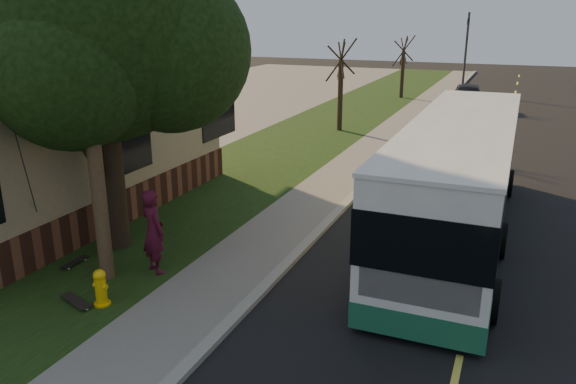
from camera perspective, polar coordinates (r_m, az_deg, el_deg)
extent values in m
plane|color=black|center=(10.34, -6.88, -14.29)|extent=(120.00, 120.00, 0.00)
cube|color=black|center=(18.40, 20.12, -0.62)|extent=(8.00, 80.00, 0.01)
cube|color=gray|center=(18.91, 8.01, 0.97)|extent=(0.25, 80.00, 0.12)
cube|color=slate|center=(19.18, 5.12, 1.25)|extent=(2.00, 80.00, 0.08)
cube|color=black|center=(20.45, -4.27, 2.31)|extent=(5.00, 80.00, 0.07)
cube|color=slate|center=(26.41, -24.11, 4.30)|extent=(15.00, 80.00, 0.04)
cylinder|color=yellow|center=(11.54, -18.45, -9.58)|extent=(0.22, 0.22, 0.55)
sphere|color=yellow|center=(11.39, -18.62, -8.03)|extent=(0.24, 0.24, 0.24)
cylinder|color=yellow|center=(11.48, -18.52, -9.02)|extent=(0.30, 0.10, 0.10)
cylinder|color=yellow|center=(11.48, -18.52, -9.02)|extent=(0.10, 0.18, 0.10)
cylinder|color=yellow|center=(11.65, -18.33, -10.70)|extent=(0.32, 0.32, 0.04)
cylinder|color=#473321|center=(11.59, -19.96, 12.29)|extent=(0.30, 0.30, 9.00)
cylinder|color=#2D2D30|center=(11.55, -26.56, 7.61)|extent=(2.52, 3.21, 7.60)
cylinder|color=black|center=(13.70, -17.52, 2.57)|extent=(0.56, 0.56, 4.00)
sphere|color=black|center=(13.27, -18.84, 16.01)|extent=(5.20, 5.20, 5.20)
sphere|color=black|center=(12.92, -11.95, 13.86)|extent=(3.60, 3.60, 3.60)
sphere|color=black|center=(13.81, -23.71, 14.27)|extent=(3.80, 3.80, 3.80)
sphere|color=black|center=(12.15, -21.37, 11.40)|extent=(3.20, 3.20, 3.20)
sphere|color=black|center=(14.73, -17.15, 17.81)|extent=(3.40, 3.40, 3.40)
cylinder|color=black|center=(27.04, 5.32, 9.72)|extent=(0.24, 0.24, 3.30)
cylinder|color=black|center=(26.86, 5.43, 13.21)|extent=(1.38, 0.57, 2.01)
cylinder|color=black|center=(26.86, 5.43, 13.21)|extent=(0.74, 1.21, 1.58)
cylinder|color=black|center=(26.86, 5.43, 13.21)|extent=(0.65, 1.05, 1.95)
cylinder|color=black|center=(26.86, 5.43, 13.21)|extent=(1.28, 0.53, 1.33)
cylinder|color=black|center=(26.86, 5.43, 13.21)|extent=(0.75, 1.21, 1.70)
cylinder|color=black|center=(38.50, 11.53, 11.62)|extent=(0.24, 0.24, 3.03)
cylinder|color=black|center=(38.37, 11.67, 13.87)|extent=(1.38, 0.57, 2.01)
cylinder|color=black|center=(38.37, 11.67, 13.87)|extent=(0.74, 1.21, 1.58)
cylinder|color=black|center=(38.37, 11.67, 13.87)|extent=(0.65, 1.05, 1.95)
cylinder|color=black|center=(38.37, 11.67, 13.87)|extent=(1.28, 0.53, 1.33)
cylinder|color=black|center=(38.37, 11.67, 13.87)|extent=(0.75, 1.21, 1.70)
cylinder|color=#2D2D30|center=(41.84, 17.58, 13.24)|extent=(0.16, 0.16, 5.50)
imported|color=black|center=(41.77, 17.81, 15.63)|extent=(0.18, 0.22, 1.10)
cube|color=beige|center=(14.52, 17.00, 1.92)|extent=(2.29, 11.01, 2.48)
cube|color=#1A5D3D|center=(14.90, 16.56, -2.83)|extent=(2.31, 11.03, 0.50)
cube|color=black|center=(14.47, 17.06, 2.62)|extent=(2.33, 11.05, 1.01)
cube|color=black|center=(9.43, 13.24, -7.23)|extent=(1.99, 0.06, 1.47)
cube|color=yellow|center=(9.00, 13.80, -0.02)|extent=(1.47, 0.06, 0.32)
cube|color=#FFF2CC|center=(10.01, 8.83, -12.18)|extent=(0.23, 0.04, 0.14)
cube|color=#FFF2CC|center=(9.84, 16.83, -13.36)|extent=(0.23, 0.04, 0.14)
cube|color=beige|center=(14.24, 17.45, 6.80)|extent=(2.34, 11.06, 0.08)
cylinder|color=black|center=(11.39, 8.35, -8.74)|extent=(0.26, 0.84, 0.84)
cylinder|color=black|center=(11.14, 20.02, -10.33)|extent=(0.26, 0.84, 0.84)
cylinder|color=black|center=(14.19, 11.53, -3.44)|extent=(0.26, 0.84, 0.84)
cylinder|color=black|center=(13.99, 20.78, -4.59)|extent=(0.26, 0.84, 0.84)
cylinder|color=black|center=(18.85, 14.55, 1.65)|extent=(0.26, 0.84, 0.84)
cylinder|color=black|center=(18.70, 21.49, 0.84)|extent=(0.26, 0.84, 0.84)
imported|color=#460E21|center=(12.36, -13.51, -3.89)|extent=(0.81, 0.71, 1.88)
cube|color=black|center=(13.56, -20.85, -6.65)|extent=(0.20, 0.74, 0.02)
cylinder|color=silver|center=(13.41, -21.60, -7.19)|extent=(0.17, 0.05, 0.05)
cylinder|color=silver|center=(13.74, -20.09, -6.41)|extent=(0.17, 0.05, 0.05)
cube|color=black|center=(11.82, -20.76, -10.29)|extent=(0.88, 0.49, 0.02)
cylinder|color=silver|center=(11.60, -20.05, -11.00)|extent=(0.12, 0.20, 0.05)
cylinder|color=silver|center=(12.08, -21.40, -9.96)|extent=(0.12, 0.20, 0.05)
imported|color=black|center=(35.07, 17.77, 9.21)|extent=(2.28, 4.61, 1.51)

